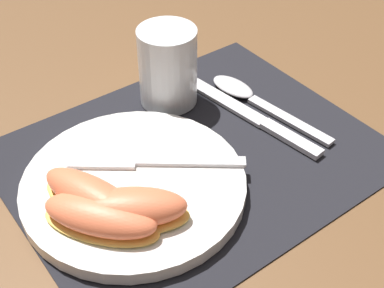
{
  "coord_description": "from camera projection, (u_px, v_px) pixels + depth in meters",
  "views": [
    {
      "loc": [
        -0.28,
        -0.38,
        0.43
      ],
      "look_at": [
        -0.0,
        -0.0,
        0.02
      ],
      "focal_mm": 50.0,
      "sensor_mm": 36.0,
      "label": 1
    }
  ],
  "objects": [
    {
      "name": "ground_plane",
      "position": [
        193.0,
        156.0,
        0.64
      ],
      "size": [
        3.0,
        3.0,
        0.0
      ],
      "primitive_type": "plane",
      "color": "brown"
    },
    {
      "name": "plate",
      "position": [
        134.0,
        185.0,
        0.58
      ],
      "size": [
        0.25,
        0.25,
        0.02
      ],
      "color": "white",
      "rests_on": "placemat"
    },
    {
      "name": "placemat",
      "position": [
        193.0,
        155.0,
        0.64
      ],
      "size": [
        0.42,
        0.34,
        0.0
      ],
      "color": "black",
      "rests_on": "ground_plane"
    },
    {
      "name": "citrus_wedge_2",
      "position": [
        131.0,
        209.0,
        0.53
      ],
      "size": [
        0.12,
        0.11,
        0.04
      ],
      "color": "#F7C656",
      "rests_on": "plate"
    },
    {
      "name": "citrus_wedge_0",
      "position": [
        94.0,
        199.0,
        0.54
      ],
      "size": [
        0.09,
        0.14,
        0.04
      ],
      "color": "#F7C656",
      "rests_on": "plate"
    },
    {
      "name": "juice_glass",
      "position": [
        168.0,
        71.0,
        0.69
      ],
      "size": [
        0.08,
        0.08,
        0.1
      ],
      "color": "silver",
      "rests_on": "placemat"
    },
    {
      "name": "knife",
      "position": [
        254.0,
        117.0,
        0.68
      ],
      "size": [
        0.05,
        0.22,
        0.01
      ],
      "color": "silver",
      "rests_on": "placemat"
    },
    {
      "name": "fork",
      "position": [
        143.0,
        161.0,
        0.6
      ],
      "size": [
        0.17,
        0.14,
        0.0
      ],
      "color": "silver",
      "rests_on": "plate"
    },
    {
      "name": "citrus_wedge_1",
      "position": [
        100.0,
        217.0,
        0.52
      ],
      "size": [
        0.11,
        0.13,
        0.03
      ],
      "color": "#F7C656",
      "rests_on": "plate"
    },
    {
      "name": "spoon",
      "position": [
        247.0,
        95.0,
        0.72
      ],
      "size": [
        0.05,
        0.2,
        0.01
      ],
      "color": "silver",
      "rests_on": "placemat"
    }
  ]
}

